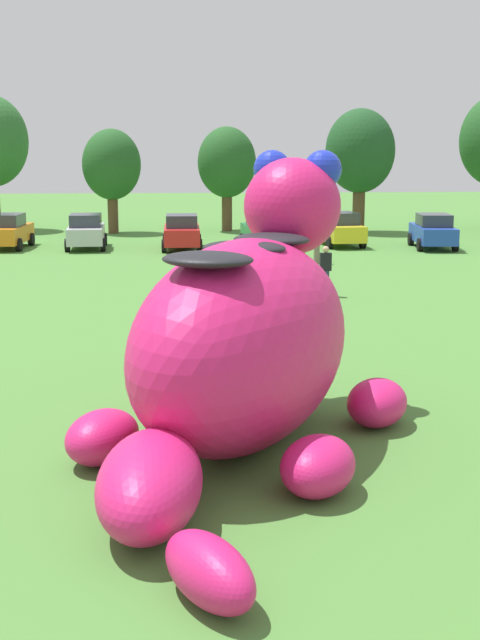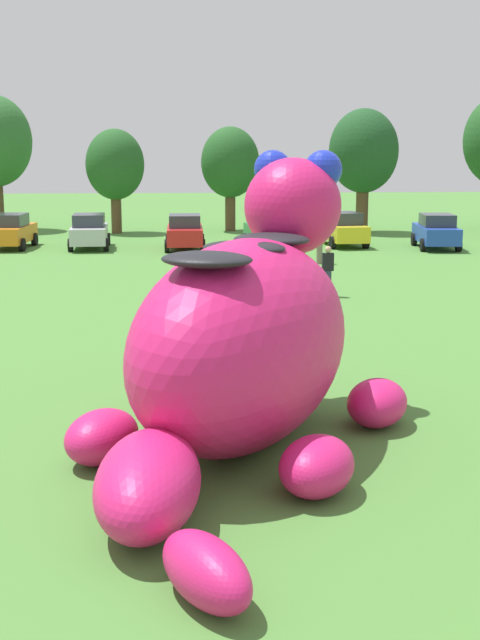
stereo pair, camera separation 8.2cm
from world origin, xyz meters
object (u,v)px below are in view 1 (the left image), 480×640
object	(u,v)px
car_orange	(7,231)
car_blue	(433,231)
spectator_near_inflatable	(317,244)
car_green	(263,231)
giant_inflatable_creature	(245,340)
spectator_mid_field	(325,271)
car_yellow	(339,229)
car_silver	(86,231)
car_red	(182,232)

from	to	relation	value
car_orange	car_blue	xyz separation A→B (m)	(21.10, -1.46, 0.00)
spectator_near_inflatable	car_green	bearing A→B (deg)	107.07
car_blue	car_green	bearing A→B (deg)	176.41
car_orange	spectator_near_inflatable	world-z (taller)	car_orange
giant_inflatable_creature	spectator_mid_field	distance (m)	14.90
car_blue	giant_inflatable_creature	bearing A→B (deg)	-112.49
car_yellow	car_silver	bearing A→B (deg)	-178.45
car_red	giant_inflatable_creature	bearing A→B (deg)	-88.02
car_red	spectator_mid_field	world-z (taller)	car_red
car_yellow	car_blue	distance (m)	4.67
car_silver	car_blue	bearing A→B (deg)	-3.72
car_green	car_blue	xyz separation A→B (m)	(8.42, -0.53, 0.00)
car_yellow	car_blue	size ratio (longest dim) A/B	1.00
car_yellow	spectator_near_inflatable	distance (m)	7.04
car_yellow	car_blue	world-z (taller)	same
spectator_mid_field	giant_inflatable_creature	bearing A→B (deg)	-104.89
car_orange	car_red	bearing A→B (deg)	-6.83
car_red	car_blue	distance (m)	12.46
car_orange	car_yellow	bearing A→B (deg)	0.00
car_orange	spectator_near_inflatable	size ratio (longest dim) A/B	2.46
car_orange	car_blue	bearing A→B (deg)	-3.97
car_orange	spectator_mid_field	distance (m)	20.01
car_green	spectator_near_inflatable	xyz separation A→B (m)	(1.76, -5.74, -0.01)
spectator_mid_field	car_red	bearing A→B (deg)	109.19
car_blue	car_red	bearing A→B (deg)	178.03
car_yellow	spectator_mid_field	size ratio (longest dim) A/B	2.49
car_yellow	car_red	bearing A→B (deg)	-172.65
car_orange	car_silver	distance (m)	3.93
car_yellow	spectator_near_inflatable	world-z (taller)	car_yellow
car_yellow	spectator_near_inflatable	bearing A→B (deg)	-108.43
car_silver	car_green	size ratio (longest dim) A/B	0.99
car_blue	spectator_mid_field	distance (m)	15.40
car_green	spectator_mid_field	bearing A→B (deg)	-86.87
car_blue	spectator_mid_field	world-z (taller)	car_blue
car_silver	spectator_near_inflatable	xyz separation A→B (m)	(10.53, -6.33, -0.01)
car_orange	car_red	xyz separation A→B (m)	(8.64, -1.04, 0.00)
car_orange	car_silver	xyz separation A→B (m)	(3.91, -0.35, 0.00)
car_yellow	spectator_near_inflatable	xyz separation A→B (m)	(-2.22, -6.68, -0.01)
giant_inflatable_creature	spectator_near_inflatable	size ratio (longest dim) A/B	5.75
giant_inflatable_creature	spectator_mid_field	size ratio (longest dim) A/B	5.75
car_silver	car_yellow	world-z (taller)	same
car_yellow	giant_inflatable_creature	bearing A→B (deg)	-103.57
car_silver	car_red	xyz separation A→B (m)	(4.73, -0.69, 0.00)
spectator_mid_field	spectator_near_inflatable	bearing A→B (deg)	82.98
car_blue	spectator_mid_field	xyz separation A→B (m)	(-7.66, -13.36, -0.01)
car_orange	car_yellow	size ratio (longest dim) A/B	0.99
car_red	car_green	bearing A→B (deg)	1.42
car_green	spectator_near_inflatable	distance (m)	6.00
car_green	spectator_mid_field	world-z (taller)	car_green
car_red	car_yellow	size ratio (longest dim) A/B	0.96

